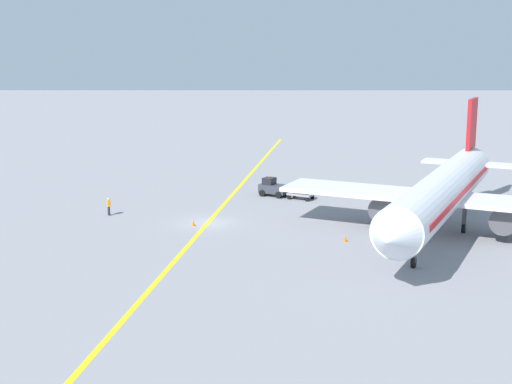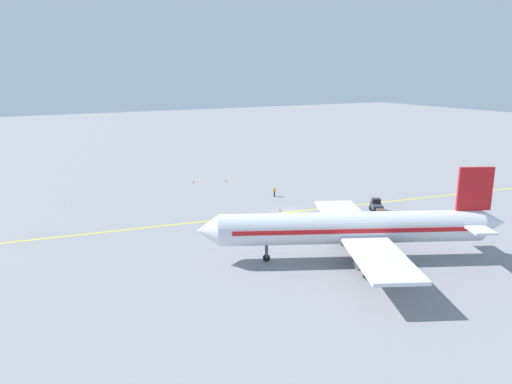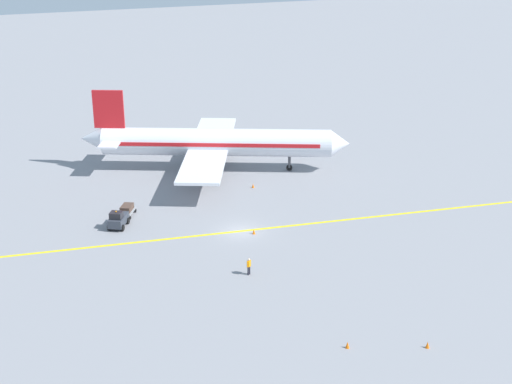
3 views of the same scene
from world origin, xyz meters
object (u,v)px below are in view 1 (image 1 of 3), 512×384
(airplane_at_gate, at_px, (443,192))
(traffic_cone_far_edge, at_px, (345,238))
(ground_crew_worker, at_px, (109,206))
(traffic_cone_near_nose, at_px, (193,223))
(baggage_tug_dark, at_px, (273,188))
(baggage_cart_trailing, at_px, (301,192))

(airplane_at_gate, height_order, traffic_cone_far_edge, airplane_at_gate)
(airplane_at_gate, relative_size, ground_crew_worker, 19.93)
(traffic_cone_near_nose, distance_m, traffic_cone_far_edge, 13.87)
(traffic_cone_near_nose, bearing_deg, ground_crew_worker, -25.38)
(traffic_cone_far_edge, bearing_deg, baggage_tug_dark, -72.86)
(baggage_cart_trailing, bearing_deg, ground_crew_worker, 21.54)
(ground_crew_worker, relative_size, traffic_cone_far_edge, 3.05)
(baggage_tug_dark, height_order, baggage_cart_trailing, baggage_tug_dark)
(traffic_cone_near_nose, xyz_separation_m, traffic_cone_far_edge, (-12.86, 5.21, 0.00))
(airplane_at_gate, distance_m, ground_crew_worker, 30.44)
(baggage_tug_dark, relative_size, ground_crew_worker, 1.99)
(baggage_tug_dark, xyz_separation_m, ground_crew_worker, (15.60, 8.93, 0.01))
(baggage_tug_dark, bearing_deg, airplane_at_gate, 131.24)
(ground_crew_worker, distance_m, traffic_cone_near_nose, 9.23)
(baggage_cart_trailing, xyz_separation_m, ground_crew_worker, (18.46, 7.29, 0.15))
(baggage_cart_trailing, xyz_separation_m, traffic_cone_near_nose, (10.14, 11.23, -0.49))
(airplane_at_gate, height_order, traffic_cone_near_nose, airplane_at_gate)
(baggage_cart_trailing, relative_size, ground_crew_worker, 1.76)
(ground_crew_worker, height_order, traffic_cone_near_nose, ground_crew_worker)
(airplane_at_gate, bearing_deg, traffic_cone_near_nose, -8.04)
(baggage_tug_dark, height_order, ground_crew_worker, baggage_tug_dark)
(airplane_at_gate, bearing_deg, ground_crew_worker, -13.23)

